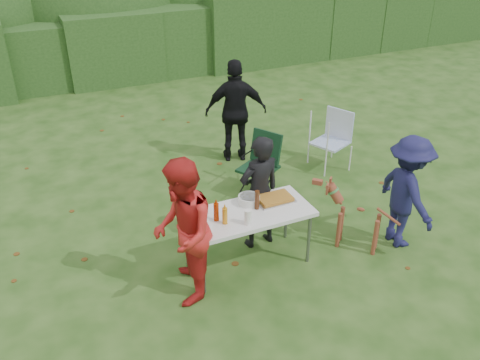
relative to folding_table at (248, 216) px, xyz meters
name	(u,v)px	position (x,y,z in m)	size (l,w,h in m)	color
ground	(263,269)	(0.11, -0.18, -0.69)	(80.00, 80.00, 0.00)	#1E4211
hedge_row	(112,45)	(0.11, 7.82, 0.16)	(22.00, 1.40, 1.70)	#23471C
shrub_backdrop	(95,1)	(0.11, 9.42, 0.91)	(20.00, 2.60, 3.20)	#3D6628
folding_table	(248,216)	(0.00, 0.00, 0.00)	(1.50, 0.70, 0.74)	silver
person_cook	(259,193)	(0.30, 0.32, 0.07)	(0.55, 0.36, 1.51)	black
person_red_jacket	(183,233)	(-0.87, -0.22, 0.16)	(0.82, 0.64, 1.68)	red
person_black_puffy	(236,111)	(1.04, 2.66, 0.18)	(1.01, 0.42, 1.72)	black
child	(407,192)	(1.97, -0.42, 0.06)	(0.96, 0.55, 1.49)	#181844
dog	(359,219)	(1.41, -0.28, -0.25)	(0.91, 0.36, 0.86)	brown
camping_chair	(258,165)	(0.86, 1.47, -0.22)	(0.58, 0.58, 0.93)	black
lawn_chair	(330,140)	(2.31, 1.75, -0.21)	(0.56, 0.56, 0.95)	#4F75BF
food_tray	(275,200)	(0.40, 0.10, 0.06)	(0.45, 0.30, 0.02)	#B7B7BA
focaccia_bread	(275,198)	(0.40, 0.10, 0.09)	(0.40, 0.26, 0.04)	#AC7224
mustard_bottle	(225,216)	(-0.34, -0.10, 0.15)	(0.06, 0.06, 0.20)	orange
ketchup_bottle	(216,212)	(-0.40, 0.00, 0.16)	(0.06, 0.06, 0.22)	#992602
beer_bottle	(257,200)	(0.12, 0.03, 0.17)	(0.06, 0.06, 0.24)	#47230F
paper_towel_roll	(198,209)	(-0.58, 0.10, 0.18)	(0.12, 0.12, 0.26)	white
cup_stack	(248,217)	(-0.11, -0.22, 0.14)	(0.08, 0.08, 0.18)	white
pasta_bowl	(249,200)	(0.09, 0.17, 0.10)	(0.26, 0.26, 0.10)	silver
plate_stack	(200,225)	(-0.62, -0.05, 0.08)	(0.24, 0.24, 0.05)	white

